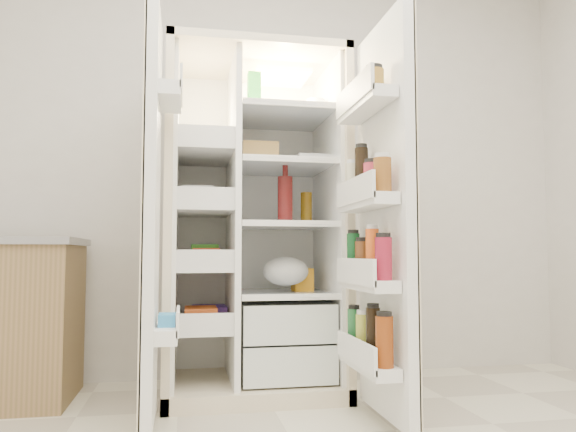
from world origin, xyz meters
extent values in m
cube|color=silver|center=(0.00, 2.00, 1.35)|extent=(4.00, 0.02, 2.70)
cube|color=beige|center=(-0.06, 1.93, 0.90)|extent=(0.92, 0.04, 1.80)
cube|color=beige|center=(-0.50, 1.60, 0.90)|extent=(0.04, 0.70, 1.80)
cube|color=beige|center=(0.38, 1.60, 0.90)|extent=(0.04, 0.70, 1.80)
cube|color=beige|center=(-0.06, 1.60, 1.78)|extent=(0.92, 0.70, 0.04)
cube|color=beige|center=(-0.06, 1.60, 0.04)|extent=(0.92, 0.70, 0.08)
cube|color=white|center=(-0.06, 1.90, 0.92)|extent=(0.84, 0.02, 1.68)
cube|color=white|center=(-0.47, 1.60, 0.92)|extent=(0.02, 0.62, 1.68)
cube|color=white|center=(0.35, 1.60, 0.92)|extent=(0.02, 0.62, 1.68)
cube|color=white|center=(-0.17, 1.60, 0.92)|extent=(0.03, 0.62, 1.68)
cube|color=silver|center=(0.09, 1.58, 0.18)|extent=(0.47, 0.52, 0.19)
cube|color=silver|center=(0.09, 1.58, 0.39)|extent=(0.47, 0.52, 0.19)
cube|color=#FFD18C|center=(0.09, 1.65, 1.72)|extent=(0.30, 0.30, 0.02)
cube|color=white|center=(-0.33, 1.60, 0.35)|extent=(0.28, 0.58, 0.02)
cube|color=white|center=(-0.33, 1.60, 0.65)|extent=(0.28, 0.58, 0.02)
cube|color=white|center=(-0.33, 1.60, 0.95)|extent=(0.28, 0.58, 0.02)
cube|color=white|center=(-0.33, 1.60, 1.25)|extent=(0.28, 0.58, 0.02)
cube|color=white|center=(0.09, 1.60, 0.52)|extent=(0.49, 0.58, 0.01)
cube|color=white|center=(0.09, 1.60, 0.88)|extent=(0.49, 0.58, 0.01)
cube|color=white|center=(0.09, 1.60, 1.20)|extent=(0.49, 0.58, 0.02)
cube|color=white|center=(0.09, 1.60, 1.48)|extent=(0.49, 0.58, 0.02)
cube|color=#CA521C|center=(-0.33, 1.60, 0.41)|extent=(0.16, 0.20, 0.10)
cube|color=#328123|center=(-0.33, 1.60, 0.72)|extent=(0.14, 0.18, 0.12)
cube|color=silver|center=(-0.33, 1.60, 0.99)|extent=(0.20, 0.22, 0.07)
cube|color=#FDFF2A|center=(-0.33, 1.60, 1.33)|extent=(0.15, 0.16, 0.14)
cube|color=#5A39AC|center=(-0.33, 1.60, 0.40)|extent=(0.18, 0.20, 0.09)
cube|color=#EF4F2A|center=(-0.33, 1.60, 0.71)|extent=(0.14, 0.18, 0.10)
cube|color=silver|center=(-0.33, 1.60, 1.02)|extent=(0.16, 0.16, 0.12)
sphere|color=orange|center=(-0.03, 1.50, 0.12)|extent=(0.07, 0.07, 0.07)
sphere|color=orange|center=(0.06, 1.54, 0.12)|extent=(0.07, 0.07, 0.07)
sphere|color=orange|center=(0.16, 1.50, 0.12)|extent=(0.07, 0.07, 0.07)
sphere|color=orange|center=(0.02, 1.64, 0.12)|extent=(0.07, 0.07, 0.07)
ellipsoid|color=#406C24|center=(0.09, 1.60, 0.40)|extent=(0.26, 0.24, 0.11)
cylinder|color=#511111|center=(0.09, 1.48, 1.01)|extent=(0.08, 0.08, 0.25)
cylinder|color=brown|center=(0.23, 1.59, 0.98)|extent=(0.06, 0.06, 0.18)
cube|color=#21792B|center=(-0.07, 1.51, 1.59)|extent=(0.07, 0.07, 0.20)
cylinder|color=white|center=(0.28, 1.57, 1.53)|extent=(0.10, 0.10, 0.09)
cylinder|color=#BD8D2B|center=(0.09, 1.68, 1.53)|extent=(0.07, 0.07, 0.09)
cube|color=silver|center=(0.28, 1.53, 1.23)|extent=(0.22, 0.09, 0.05)
cube|color=#A77F43|center=(-0.03, 1.55, 1.27)|extent=(0.19, 0.10, 0.12)
ellipsoid|color=silver|center=(0.11, 1.56, 0.61)|extent=(0.24, 0.22, 0.16)
cube|color=#FCA21A|center=(0.22, 1.64, 0.59)|extent=(0.10, 0.12, 0.12)
cube|color=white|center=(-0.56, 1.05, 0.90)|extent=(0.05, 0.40, 1.72)
cube|color=beige|center=(-0.59, 1.05, 0.90)|extent=(0.01, 0.40, 1.72)
cube|color=white|center=(-0.49, 1.05, 0.40)|extent=(0.09, 0.32, 0.06)
cube|color=white|center=(-0.49, 1.05, 1.40)|extent=(0.09, 0.32, 0.06)
cube|color=#338CCC|center=(-0.49, 1.05, 0.43)|extent=(0.07, 0.12, 0.10)
cube|color=white|center=(0.44, 0.96, 0.90)|extent=(0.05, 0.58, 1.72)
cube|color=beige|center=(0.46, 0.96, 0.90)|extent=(0.01, 0.58, 1.72)
cube|color=white|center=(0.35, 0.96, 0.26)|extent=(0.11, 0.50, 0.05)
cube|color=white|center=(0.35, 0.96, 0.60)|extent=(0.11, 0.50, 0.05)
cube|color=white|center=(0.35, 0.96, 0.95)|extent=(0.11, 0.50, 0.05)
cube|color=white|center=(0.35, 0.96, 1.38)|extent=(0.11, 0.50, 0.05)
cylinder|color=maroon|center=(0.35, 0.76, 0.39)|extent=(0.07, 0.07, 0.20)
cylinder|color=black|center=(0.35, 0.89, 0.40)|extent=(0.06, 0.06, 0.22)
cylinder|color=#B2B83D|center=(0.35, 1.02, 0.38)|extent=(0.06, 0.06, 0.18)
cylinder|color=#236A34|center=(0.35, 1.15, 0.38)|extent=(0.06, 0.06, 0.19)
cylinder|color=maroon|center=(0.35, 0.76, 0.71)|extent=(0.07, 0.07, 0.17)
cylinder|color=orange|center=(0.35, 0.89, 0.73)|extent=(0.06, 0.06, 0.21)
cylinder|color=brown|center=(0.35, 1.02, 0.70)|extent=(0.07, 0.07, 0.16)
cylinder|color=#114C21|center=(0.35, 1.15, 0.72)|extent=(0.06, 0.06, 0.20)
cylinder|color=brown|center=(0.35, 0.76, 1.04)|extent=(0.07, 0.07, 0.14)
cylinder|color=#B42E3F|center=(0.35, 0.89, 1.04)|extent=(0.07, 0.07, 0.14)
cylinder|color=black|center=(0.35, 1.02, 1.09)|extent=(0.06, 0.06, 0.23)
cylinder|color=beige|center=(0.35, 1.15, 1.06)|extent=(0.06, 0.06, 0.18)
cylinder|color=olive|center=(0.35, 0.84, 1.45)|extent=(0.08, 0.08, 0.10)
cylinder|color=#933D1A|center=(0.35, 1.06, 1.45)|extent=(0.08, 0.08, 0.10)
camera|label=1|loc=(-0.43, -1.30, 0.73)|focal=34.00mm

